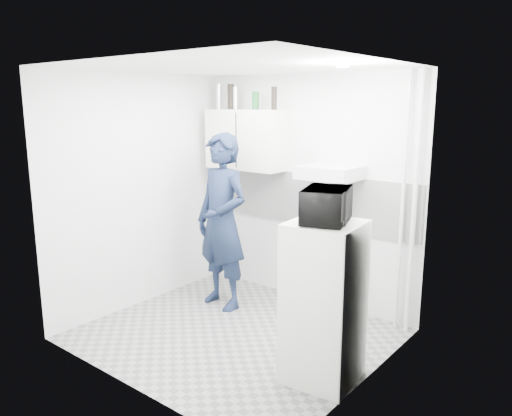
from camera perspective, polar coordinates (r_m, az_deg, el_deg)
The scene contains 22 objects.
floor at distance 5.17m, azimuth -2.35°, elevation -14.19°, with size 2.80×2.80×0.00m, color gray.
ceiling at distance 4.66m, azimuth -2.64°, elevation 15.90°, with size 2.80×2.80×0.00m, color white.
wall_back at distance 5.73m, azimuth 5.77°, elevation 2.05°, with size 2.80×2.80×0.00m, color silver.
wall_left at distance 5.75m, azimuth -13.06°, elevation 1.84°, with size 2.60×2.60×0.00m, color silver.
wall_right at distance 3.99m, azimuth 12.86°, elevation -2.54°, with size 2.60×2.60×0.00m, color silver.
person at distance 5.56m, azimuth -3.91°, elevation -1.58°, with size 0.72×0.47×1.96m, color #131D34.
stove at distance 5.57m, azimuth 7.48°, elevation -8.29°, with size 0.45×0.45×0.72m, color silver.
fridge at distance 4.19m, azimuth 7.75°, elevation -10.65°, with size 0.56×0.56×1.35m, color silver.
stove_top at distance 5.45m, azimuth 7.59°, elevation -4.60°, with size 0.43×0.43×0.03m, color black.
saucepan at distance 5.40m, azimuth 8.34°, elevation -3.99°, with size 0.21×0.21×0.11m, color silver.
microwave at distance 3.95m, azimuth 8.08°, elevation 0.31°, with size 0.34×0.50×0.27m, color black.
bottle_a at distance 6.23m, azimuth -4.28°, elevation 12.57°, with size 0.07×0.07×0.30m, color silver.
bottle_b at distance 6.10m, azimuth -2.90°, elevation 12.57°, with size 0.08×0.08×0.29m, color black.
bottle_c at distance 6.05m, azimuth -2.38°, elevation 12.44°, with size 0.06×0.06×0.26m, color silver.
canister_a at distance 5.86m, azimuth -0.05°, elevation 12.18°, with size 0.08×0.08×0.21m, color #144C1E.
bottle_e at distance 5.70m, azimuth 2.08°, elevation 12.42°, with size 0.06×0.06×0.25m, color black.
upper_cabinet at distance 5.96m, azimuth -1.16°, elevation 7.82°, with size 1.00×0.35×0.70m, color silver.
range_hood at distance 5.25m, azimuth 8.47°, elevation 4.06°, with size 0.60×0.50×0.14m, color silver.
backsplash at distance 5.73m, azimuth 5.66°, elevation 1.05°, with size 2.74×0.03×0.60m, color white.
pipe_a at distance 5.08m, azimuth 17.65°, elevation 0.28°, with size 0.05×0.05×2.60m, color silver.
pipe_b at distance 5.12m, azimuth 16.40°, elevation 0.45°, with size 0.04×0.04×2.60m, color silver.
ceiling_spot_fixture at distance 4.24m, azimuth 9.87°, elevation 15.73°, with size 0.10×0.10×0.02m, color white.
Camera 1 is at (3.06, -3.49, 2.28)m, focal length 35.00 mm.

